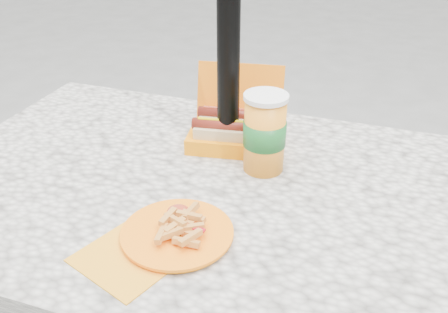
% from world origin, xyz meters
% --- Properties ---
extents(picnic_table, '(1.20, 0.80, 0.75)m').
position_xyz_m(picnic_table, '(0.00, 0.00, 0.64)').
color(picnic_table, beige).
rests_on(picnic_table, ground).
extents(hotdog_box, '(0.24, 0.21, 0.17)m').
position_xyz_m(hotdog_box, '(0.01, 0.19, 0.79)').
color(hotdog_box, orange).
rests_on(hotdog_box, picnic_table).
extents(fries_plate, '(0.26, 0.27, 0.04)m').
position_xyz_m(fries_plate, '(0.02, -0.18, 0.76)').
color(fries_plate, orange).
rests_on(fries_plate, picnic_table).
extents(soda_cup, '(0.09, 0.09, 0.17)m').
position_xyz_m(soda_cup, '(0.10, 0.10, 0.84)').
color(soda_cup, orange).
rests_on(soda_cup, picnic_table).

